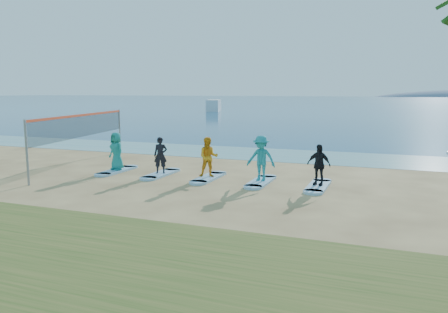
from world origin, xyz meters
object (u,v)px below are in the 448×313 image
(surfboard_1, at_px, (161,174))
(volleyball_net, at_px, (82,126))
(boat_offshore_a, at_px, (214,111))
(student_2, at_px, (209,157))
(surfboard_3, at_px, (261,182))
(student_3, at_px, (261,158))
(student_4, at_px, (319,165))
(surfboard_2, at_px, (209,178))
(surfboard_4, at_px, (318,186))
(student_1, at_px, (161,155))
(surfboard_0, at_px, (117,171))
(student_0, at_px, (116,151))

(surfboard_1, bearing_deg, volleyball_net, 170.45)
(boat_offshore_a, distance_m, student_2, 62.27)
(surfboard_3, xyz_separation_m, student_3, (0.00, 0.00, 0.93))
(volleyball_net, bearing_deg, student_4, -3.95)
(volleyball_net, xyz_separation_m, surfboard_2, (6.84, -0.78, -1.86))
(surfboard_1, height_order, surfboard_4, same)
(student_2, distance_m, surfboard_4, 4.51)
(student_1, distance_m, surfboard_2, 2.36)
(surfboard_1, xyz_separation_m, student_4, (6.64, 0.00, 0.81))
(surfboard_0, relative_size, surfboard_3, 1.00)
(student_1, height_order, surfboard_3, student_1)
(boat_offshore_a, xyz_separation_m, student_4, (28.06, -57.60, 0.85))
(student_2, bearing_deg, volleyball_net, 152.28)
(surfboard_4, bearing_deg, surfboard_0, 180.00)
(student_4, bearing_deg, student_3, -167.90)
(student_3, relative_size, surfboard_4, 0.80)
(student_0, distance_m, surfboard_4, 8.89)
(surfboard_3, bearing_deg, surfboard_0, 180.00)
(surfboard_1, bearing_deg, student_4, 0.00)
(student_1, bearing_deg, surfboard_0, 155.88)
(student_4, bearing_deg, surfboard_2, -167.90)
(volleyball_net, relative_size, student_2, 5.49)
(surfboard_1, xyz_separation_m, student_3, (4.43, 0.00, 0.93))
(surfboard_2, distance_m, student_4, 4.50)
(student_1, bearing_deg, surfboard_3, -24.12)
(surfboard_4, bearing_deg, student_1, 180.00)
(surfboard_3, bearing_deg, volleyball_net, 175.09)
(boat_offshore_a, xyz_separation_m, student_0, (19.21, -57.60, 0.92))
(surfboard_1, relative_size, student_1, 1.43)
(boat_offshore_a, bearing_deg, surfboard_0, -89.06)
(student_3, height_order, surfboard_4, student_3)
(surfboard_3, height_order, student_4, student_4)
(student_0, relative_size, surfboard_1, 0.76)
(student_0, relative_size, student_4, 1.09)
(surfboard_0, height_order, surfboard_4, same)
(volleyball_net, height_order, student_3, volleyball_net)
(surfboard_3, bearing_deg, boat_offshore_a, 114.17)
(surfboard_1, xyz_separation_m, student_2, (2.21, 0.00, 0.85))
(surfboard_4, bearing_deg, surfboard_3, 180.00)
(student_3, bearing_deg, surfboard_2, -177.36)
(student_1, bearing_deg, boat_offshore_a, 86.28)
(volleyball_net, xyz_separation_m, student_4, (11.26, -0.78, -1.05))
(surfboard_1, distance_m, student_1, 0.81)
(boat_offshore_a, distance_m, student_3, 63.14)
(student_1, bearing_deg, surfboard_1, 0.00)
(surfboard_2, relative_size, student_3, 1.25)
(volleyball_net, relative_size, student_4, 5.83)
(surfboard_4, bearing_deg, student_2, 180.00)
(student_1, bearing_deg, volleyball_net, 146.33)
(student_3, xyz_separation_m, student_4, (2.21, 0.00, -0.12))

